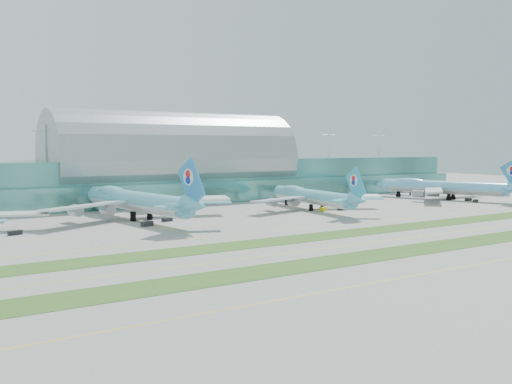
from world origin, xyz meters
TOP-DOWN VIEW (x-y plane):
  - ground at (0.00, 0.00)m, footprint 700.00×700.00m
  - terminal at (0.01, 128.79)m, footprint 340.00×69.10m
  - grass_strip_near at (0.00, -28.00)m, footprint 420.00×12.00m
  - grass_strip_far at (0.00, 2.00)m, footprint 420.00×12.00m
  - taxiline_a at (0.00, -48.00)m, footprint 420.00×0.35m
  - taxiline_b at (0.00, -14.00)m, footprint 420.00×0.35m
  - taxiline_c at (0.00, 18.00)m, footprint 420.00×0.35m
  - taxiline_d at (0.00, 40.00)m, footprint 420.00×0.35m
  - airliner_b at (-42.88, 69.89)m, footprint 73.65×84.15m
  - airliner_c at (30.33, 59.01)m, footprint 60.80×69.45m
  - airliner_d at (114.08, 59.82)m, footprint 63.34×73.62m
  - gse_b at (-86.64, 53.90)m, footprint 4.22×2.61m
  - gse_c at (-46.34, 50.05)m, footprint 4.39×3.10m
  - gse_d at (-35.77, 57.54)m, footprint 3.97×2.67m
  - gse_e at (31.22, 52.52)m, footprint 3.97×2.79m
  - gse_f at (39.92, 50.80)m, footprint 4.03×2.60m
  - gse_g at (117.72, 47.31)m, footprint 3.29×2.26m
  - gse_h at (114.13, 40.65)m, footprint 3.21×2.19m

SIDE VIEW (x-z plane):
  - ground at x=0.00m, z-range 0.00..0.00m
  - taxiline_a at x=0.00m, z-range 0.00..0.01m
  - taxiline_b at x=0.00m, z-range 0.00..0.01m
  - taxiline_c at x=0.00m, z-range 0.00..0.01m
  - taxiline_d at x=0.00m, z-range 0.00..0.01m
  - grass_strip_near at x=0.00m, z-range 0.00..0.08m
  - grass_strip_far at x=0.00m, z-range 0.00..0.08m
  - gse_d at x=-35.77m, z-range 0.00..1.30m
  - gse_b at x=-86.64m, z-range 0.00..1.38m
  - gse_g at x=117.72m, z-range 0.00..1.38m
  - gse_h at x=114.13m, z-range 0.00..1.45m
  - gse_e at x=31.22m, z-range 0.00..1.56m
  - gse_f at x=39.92m, z-range 0.00..1.60m
  - gse_c at x=-46.34m, z-range 0.00..1.60m
  - airliner_c at x=30.33m, z-range -3.66..15.46m
  - airliner_d at x=114.08m, z-range -4.00..16.88m
  - airliner_b at x=-42.88m, z-range -4.44..18.73m
  - terminal at x=0.01m, z-range -3.77..32.23m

